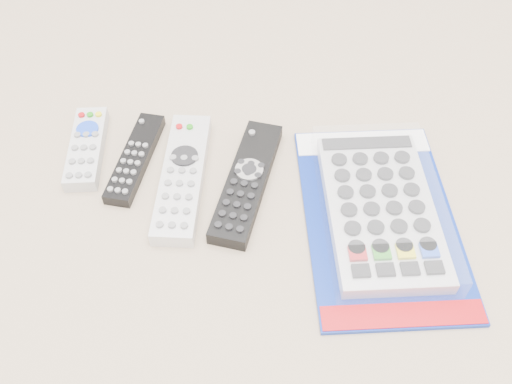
# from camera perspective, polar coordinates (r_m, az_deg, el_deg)

# --- Properties ---
(remote_small_grey) EXTENTS (0.07, 0.14, 0.02)m
(remote_small_grey) POSITION_cam_1_polar(r_m,az_deg,el_deg) (0.79, -16.59, 4.29)
(remote_small_grey) COLOR #AEAEB1
(remote_small_grey) RESTS_ON ground
(remote_slim_black) EXTENTS (0.04, 0.16, 0.02)m
(remote_slim_black) POSITION_cam_1_polar(r_m,az_deg,el_deg) (0.77, -11.99, 3.32)
(remote_slim_black) COLOR black
(remote_slim_black) RESTS_ON ground
(remote_silver_dvd) EXTENTS (0.07, 0.21, 0.02)m
(remote_silver_dvd) POSITION_cam_1_polar(r_m,az_deg,el_deg) (0.73, -7.35, 1.55)
(remote_silver_dvd) COLOR silver
(remote_silver_dvd) RESTS_ON ground
(remote_large_black) EXTENTS (0.07, 0.20, 0.02)m
(remote_large_black) POSITION_cam_1_polar(r_m,az_deg,el_deg) (0.72, -0.91, 1.07)
(remote_large_black) COLOR black
(remote_large_black) RESTS_ON ground
(jumbo_remote_packaged) EXTENTS (0.23, 0.32, 0.04)m
(jumbo_remote_packaged) POSITION_cam_1_polar(r_m,az_deg,el_deg) (0.70, 12.36, -1.55)
(jumbo_remote_packaged) COLOR navy
(jumbo_remote_packaged) RESTS_ON ground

